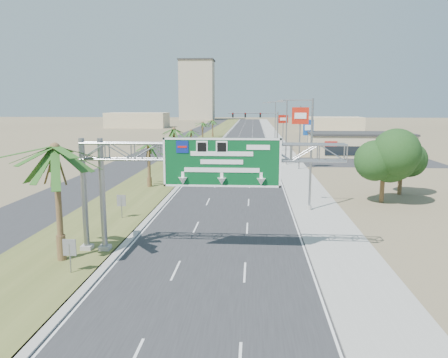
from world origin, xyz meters
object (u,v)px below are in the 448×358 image
store_building (359,145)px  pole_sign_blue (308,129)px  pole_sign_red_far (283,121)px  car_mid_lane (238,165)px  sign_gantry (197,161)px  palm_near (55,149)px  pole_sign_red_near (300,120)px  car_right_lane (259,151)px  car_far (241,142)px  signal_mast (267,127)px  car_left_lane (196,176)px

store_building → pole_sign_blue: size_ratio=2.69×
pole_sign_red_far → car_mid_lane: bearing=-103.8°
sign_gantry → palm_near: (-8.14, -1.93, 0.87)m
pole_sign_red_near → pole_sign_blue: (3.91, 22.06, -2.50)m
car_right_lane → pole_sign_red_far: 19.29m
car_mid_lane → pole_sign_red_near: pole_sign_red_near is taller
car_far → palm_near: bearing=-101.8°
sign_gantry → store_building: size_ratio=0.93×
car_far → pole_sign_red_near: bearing=-81.7°
car_far → pole_sign_blue: size_ratio=0.65×
pole_sign_blue → palm_near: bearing=-109.9°
signal_mast → car_left_lane: signal_mast is taller
car_right_lane → pole_sign_blue: (9.46, 4.67, 4.01)m
sign_gantry → pole_sign_red_far: bearing=82.1°
sign_gantry → car_left_lane: size_ratio=4.32×
car_left_lane → pole_sign_red_near: pole_sign_red_near is taller
palm_near → pole_sign_red_near: bearing=65.0°
palm_near → car_left_lane: size_ratio=2.15×
palm_near → pole_sign_red_far: bearing=76.3°
car_right_lane → pole_sign_red_near: 19.38m
sign_gantry → pole_sign_blue: (14.06, 59.30, -1.27)m
store_building → pole_sign_red_near: bearing=-124.4°
sign_gantry → pole_sign_red_near: 38.61m
palm_near → store_building: bearing=61.7°
store_building → car_left_lane: 39.70m
sign_gantry → car_far: bearing=89.7°
sign_gantry → car_right_lane: sign_gantry is taller
palm_near → pole_sign_red_far: size_ratio=1.15×
store_building → car_right_lane: store_building is taller
signal_mast → pole_sign_red_near: pole_sign_red_near is taller
store_building → pole_sign_red_near: size_ratio=1.95×
car_left_lane → car_right_lane: bearing=79.3°
signal_mast → car_far: signal_mast is taller
car_left_lane → pole_sign_red_near: bearing=43.2°
car_far → pole_sign_red_far: size_ratio=0.60×
sign_gantry → pole_sign_red_near: size_ratio=1.81×
car_mid_lane → car_far: (-0.82, 40.23, -0.09)m
sign_gantry → car_far: (0.43, 76.65, -5.42)m
car_mid_lane → pole_sign_blue: 26.53m
car_left_lane → pole_sign_red_near: 18.56m
sign_gantry → store_building: (23.06, 56.07, -4.06)m
store_building → pole_sign_blue: 9.96m
pole_sign_blue → pole_sign_red_far: size_ratio=0.92×
car_mid_lane → car_right_lane: (3.36, 18.19, 0.05)m
car_left_lane → car_far: (4.02, 49.97, -0.03)m
signal_mast → pole_sign_red_far: bearing=69.8°
car_far → pole_sign_red_far: bearing=-29.1°
store_building → pole_sign_red_far: pole_sign_red_far is taller
sign_gantry → store_building: bearing=67.6°
palm_near → store_building: size_ratio=0.46×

